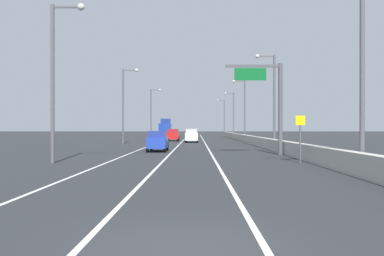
% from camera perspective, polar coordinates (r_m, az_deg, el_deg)
% --- Properties ---
extents(ground_plane, '(320.00, 320.00, 0.00)m').
position_cam_1_polar(ground_plane, '(72.00, 0.38, -1.70)').
color(ground_plane, '#26282B').
extents(lane_stripe_left, '(0.16, 130.00, 0.00)m').
position_cam_1_polar(lane_stripe_left, '(63.27, -4.63, -1.95)').
color(lane_stripe_left, silver).
rests_on(lane_stripe_left, ground_plane).
extents(lane_stripe_center, '(0.16, 130.00, 0.00)m').
position_cam_1_polar(lane_stripe_center, '(63.05, -1.46, -1.95)').
color(lane_stripe_center, silver).
rests_on(lane_stripe_center, ground_plane).
extents(lane_stripe_right, '(0.16, 130.00, 0.00)m').
position_cam_1_polar(lane_stripe_right, '(63.02, 1.72, -1.96)').
color(lane_stripe_right, silver).
rests_on(lane_stripe_right, ground_plane).
extents(jersey_barrier_right, '(0.60, 120.00, 1.10)m').
position_cam_1_polar(jersey_barrier_right, '(48.58, 9.45, -1.92)').
color(jersey_barrier_right, '#B2ADA3').
rests_on(jersey_barrier_right, ground_plane).
extents(overhead_sign_gantry, '(4.68, 0.36, 7.50)m').
position_cam_1_polar(overhead_sign_gantry, '(35.08, 10.70, 4.13)').
color(overhead_sign_gantry, '#47474C').
rests_on(overhead_sign_gantry, ground_plane).
extents(speed_advisory_sign, '(0.60, 0.11, 3.00)m').
position_cam_1_polar(speed_advisory_sign, '(27.50, 14.46, -0.95)').
color(speed_advisory_sign, '#4C4C51').
rests_on(speed_advisory_sign, ground_plane).
extents(lamp_post_right_near, '(2.14, 0.44, 10.05)m').
position_cam_1_polar(lamp_post_right_near, '(22.03, 21.45, 9.25)').
color(lamp_post_right_near, '#4C4C51').
rests_on(lamp_post_right_near, ground_plane).
extents(lamp_post_right_second, '(2.14, 0.44, 10.05)m').
position_cam_1_polar(lamp_post_right_second, '(45.66, 10.78, 4.51)').
color(lamp_post_right_second, '#4C4C51').
rests_on(lamp_post_right_second, ground_plane).
extents(lamp_post_right_third, '(2.14, 0.44, 10.05)m').
position_cam_1_polar(lamp_post_right_third, '(69.79, 6.95, 2.98)').
color(lamp_post_right_third, '#4C4C51').
rests_on(lamp_post_right_third, ground_plane).
extents(lamp_post_right_fourth, '(2.14, 0.44, 10.05)m').
position_cam_1_polar(lamp_post_right_fourth, '(94.16, 5.50, 2.24)').
color(lamp_post_right_fourth, '#4C4C51').
rests_on(lamp_post_right_fourth, ground_plane).
extents(lamp_post_right_fifth, '(2.14, 0.44, 10.05)m').
position_cam_1_polar(lamp_post_right_fifth, '(118.52, 4.27, 1.80)').
color(lamp_post_right_fifth, '#4C4C51').
rests_on(lamp_post_right_fifth, ground_plane).
extents(lamp_post_left_near, '(2.14, 0.44, 10.05)m').
position_cam_1_polar(lamp_post_left_near, '(27.96, -17.88, 7.30)').
color(lamp_post_left_near, '#4C4C51').
rests_on(lamp_post_left_near, ground_plane).
extents(lamp_post_left_mid, '(2.14, 0.44, 10.05)m').
position_cam_1_polar(lamp_post_left_mid, '(56.59, -9.08, 3.65)').
color(lamp_post_left_mid, '#4C4C51').
rests_on(lamp_post_left_mid, ground_plane).
extents(lamp_post_left_far, '(2.14, 0.44, 10.05)m').
position_cam_1_polar(lamp_post_left_far, '(85.59, -5.41, 2.45)').
color(lamp_post_left_far, '#4C4C51').
rests_on(lamp_post_left_far, ground_plane).
extents(car_red_0, '(1.97, 4.65, 1.98)m').
position_cam_1_polar(car_red_0, '(69.48, -2.59, -0.95)').
color(car_red_0, red).
rests_on(car_red_0, ground_plane).
extents(car_blue_1, '(1.79, 4.15, 1.92)m').
position_cam_1_polar(car_blue_1, '(39.35, -4.67, -1.81)').
color(car_blue_1, '#1E389E').
rests_on(car_blue_1, ground_plane).
extents(car_yellow_2, '(1.97, 4.30, 1.86)m').
position_cam_1_polar(car_yellow_2, '(92.75, 0.01, -0.72)').
color(car_yellow_2, gold).
rests_on(car_yellow_2, ground_plane).
extents(car_white_3, '(1.92, 4.01, 2.05)m').
position_cam_1_polar(car_white_3, '(62.27, -0.06, -1.05)').
color(car_white_3, white).
rests_on(car_white_3, ground_plane).
extents(box_truck, '(2.59, 7.76, 4.16)m').
position_cam_1_polar(box_truck, '(91.68, -3.65, -0.13)').
color(box_truck, navy).
rests_on(box_truck, ground_plane).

